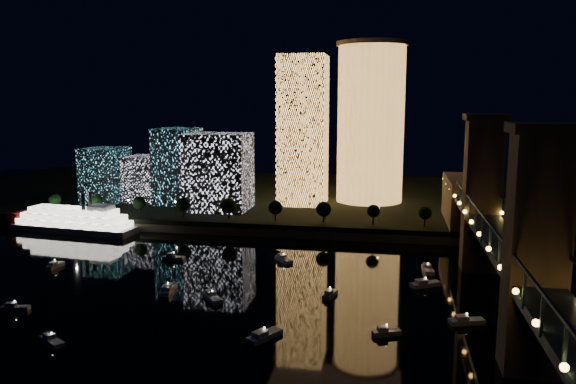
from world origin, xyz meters
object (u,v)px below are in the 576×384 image
tower_rectangular (303,131)px  truss_bridge (509,260)px  riverboat (69,221)px  tower_cylindrical (371,123)px

tower_rectangular → truss_bridge: tower_rectangular is taller
tower_rectangular → riverboat: 111.22m
tower_rectangular → riverboat: size_ratio=1.19×
tower_cylindrical → tower_rectangular: bearing=-157.2°
truss_bridge → riverboat: 175.41m
tower_cylindrical → tower_rectangular: size_ratio=1.10×
tower_cylindrical → riverboat: 144.15m
truss_bridge → tower_cylindrical: bearing=105.8°
tower_cylindrical → truss_bridge: tower_cylindrical is taller
tower_rectangular → truss_bridge: bearing=-60.8°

